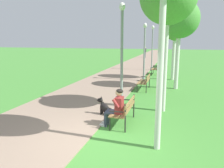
{
  "coord_description": "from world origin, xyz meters",
  "views": [
    {
      "loc": [
        1.94,
        -5.21,
        2.75
      ],
      "look_at": [
        -0.61,
        3.58,
        0.9
      ],
      "focal_mm": 35.4,
      "sensor_mm": 36.0,
      "label": 1
    }
  ],
  "objects_px": {
    "dog_black": "(106,109)",
    "lamp_post_mid": "(144,52)",
    "park_bench_mid": "(145,81)",
    "lamp_post_near": "(122,55)",
    "pedestrian_distant": "(145,52)",
    "park_bench_near": "(125,109)",
    "park_bench_far": "(156,68)",
    "park_bench_furthest": "(161,62)",
    "birch_tree_third": "(180,19)",
    "birch_tree_fourth": "(176,20)",
    "lamp_post_far": "(152,48)",
    "person_seated_on_near_bench": "(116,106)"
  },
  "relations": [
    {
      "from": "dog_black",
      "to": "lamp_post_near",
      "type": "relative_size",
      "value": 0.2
    },
    {
      "from": "lamp_post_far",
      "to": "park_bench_far",
      "type": "bearing_deg",
      "value": -74.82
    },
    {
      "from": "lamp_post_mid",
      "to": "lamp_post_near",
      "type": "bearing_deg",
      "value": -90.99
    },
    {
      "from": "park_bench_near",
      "to": "park_bench_far",
      "type": "relative_size",
      "value": 1.0
    },
    {
      "from": "birch_tree_third",
      "to": "birch_tree_fourth",
      "type": "distance_m",
      "value": 2.92
    },
    {
      "from": "park_bench_mid",
      "to": "lamp_post_near",
      "type": "bearing_deg",
      "value": -99.25
    },
    {
      "from": "park_bench_near",
      "to": "park_bench_mid",
      "type": "distance_m",
      "value": 5.17
    },
    {
      "from": "dog_black",
      "to": "birch_tree_third",
      "type": "relative_size",
      "value": 0.17
    },
    {
      "from": "person_seated_on_near_bench",
      "to": "lamp_post_mid",
      "type": "distance_m",
      "value": 8.21
    },
    {
      "from": "birch_tree_third",
      "to": "park_bench_far",
      "type": "bearing_deg",
      "value": 107.17
    },
    {
      "from": "park_bench_mid",
      "to": "lamp_post_mid",
      "type": "distance_m",
      "value": 3.01
    },
    {
      "from": "park_bench_mid",
      "to": "birch_tree_third",
      "type": "relative_size",
      "value": 0.31
    },
    {
      "from": "pedestrian_distant",
      "to": "birch_tree_fourth",
      "type": "bearing_deg",
      "value": -76.3
    },
    {
      "from": "park_bench_near",
      "to": "birch_tree_third",
      "type": "relative_size",
      "value": 0.31
    },
    {
      "from": "park_bench_furthest",
      "to": "lamp_post_mid",
      "type": "height_order",
      "value": "lamp_post_mid"
    },
    {
      "from": "dog_black",
      "to": "birch_tree_fourth",
      "type": "xyz_separation_m",
      "value": [
        2.19,
        8.33,
        3.76
      ]
    },
    {
      "from": "lamp_post_mid",
      "to": "lamp_post_far",
      "type": "distance_m",
      "value": 5.44
    },
    {
      "from": "park_bench_furthest",
      "to": "person_seated_on_near_bench",
      "type": "xyz_separation_m",
      "value": [
        -0.28,
        -16.75,
        0.17
      ]
    },
    {
      "from": "park_bench_furthest",
      "to": "birch_tree_fourth",
      "type": "height_order",
      "value": "birch_tree_fourth"
    },
    {
      "from": "park_bench_far",
      "to": "person_seated_on_near_bench",
      "type": "bearing_deg",
      "value": -91.38
    },
    {
      "from": "lamp_post_mid",
      "to": "pedestrian_distant",
      "type": "height_order",
      "value": "lamp_post_mid"
    },
    {
      "from": "park_bench_furthest",
      "to": "lamp_post_mid",
      "type": "distance_m",
      "value": 8.78
    },
    {
      "from": "person_seated_on_near_bench",
      "to": "lamp_post_near",
      "type": "distance_m",
      "value": 2.73
    },
    {
      "from": "birch_tree_third",
      "to": "dog_black",
      "type": "bearing_deg",
      "value": -114.14
    },
    {
      "from": "park_bench_mid",
      "to": "dog_black",
      "type": "distance_m",
      "value": 4.67
    },
    {
      "from": "lamp_post_mid",
      "to": "birch_tree_fourth",
      "type": "distance_m",
      "value": 2.99
    },
    {
      "from": "lamp_post_near",
      "to": "birch_tree_third",
      "type": "xyz_separation_m",
      "value": [
        2.18,
        4.06,
        1.65
      ]
    },
    {
      "from": "lamp_post_near",
      "to": "lamp_post_mid",
      "type": "distance_m",
      "value": 5.84
    },
    {
      "from": "lamp_post_near",
      "to": "person_seated_on_near_bench",
      "type": "bearing_deg",
      "value": -80.67
    },
    {
      "from": "park_bench_near",
      "to": "lamp_post_near",
      "type": "bearing_deg",
      "value": 106.67
    },
    {
      "from": "lamp_post_far",
      "to": "pedestrian_distant",
      "type": "height_order",
      "value": "lamp_post_far"
    },
    {
      "from": "park_bench_far",
      "to": "park_bench_mid",
      "type": "bearing_deg",
      "value": -91.15
    },
    {
      "from": "lamp_post_far",
      "to": "birch_tree_fourth",
      "type": "relative_size",
      "value": 0.72
    },
    {
      "from": "park_bench_near",
      "to": "lamp_post_near",
      "type": "relative_size",
      "value": 0.36
    },
    {
      "from": "park_bench_furthest",
      "to": "lamp_post_mid",
      "type": "relative_size",
      "value": 0.4
    },
    {
      "from": "birch_tree_third",
      "to": "pedestrian_distant",
      "type": "distance_m",
      "value": 21.6
    },
    {
      "from": "lamp_post_near",
      "to": "birch_tree_fourth",
      "type": "bearing_deg",
      "value": 74.4
    },
    {
      "from": "dog_black",
      "to": "lamp_post_far",
      "type": "distance_m",
      "value": 12.77
    },
    {
      "from": "person_seated_on_near_bench",
      "to": "lamp_post_near",
      "type": "bearing_deg",
      "value": 99.33
    },
    {
      "from": "park_bench_near",
      "to": "park_bench_far",
      "type": "xyz_separation_m",
      "value": [
        0.06,
        10.97,
        0.0
      ]
    },
    {
      "from": "lamp_post_near",
      "to": "park_bench_mid",
      "type": "bearing_deg",
      "value": 80.75
    },
    {
      "from": "dog_black",
      "to": "lamp_post_mid",
      "type": "relative_size",
      "value": 0.22
    },
    {
      "from": "park_bench_near",
      "to": "birch_tree_fourth",
      "type": "height_order",
      "value": "birch_tree_fourth"
    },
    {
      "from": "lamp_post_near",
      "to": "pedestrian_distant",
      "type": "relative_size",
      "value": 2.52
    },
    {
      "from": "park_bench_furthest",
      "to": "birch_tree_third",
      "type": "height_order",
      "value": "birch_tree_third"
    },
    {
      "from": "park_bench_far",
      "to": "lamp_post_far",
      "type": "bearing_deg",
      "value": 105.18
    },
    {
      "from": "lamp_post_near",
      "to": "birch_tree_third",
      "type": "height_order",
      "value": "birch_tree_third"
    },
    {
      "from": "park_bench_mid",
      "to": "park_bench_far",
      "type": "relative_size",
      "value": 1.0
    },
    {
      "from": "park_bench_far",
      "to": "person_seated_on_near_bench",
      "type": "distance_m",
      "value": 11.3
    },
    {
      "from": "lamp_post_mid",
      "to": "park_bench_near",
      "type": "bearing_deg",
      "value": -86.48
    }
  ]
}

